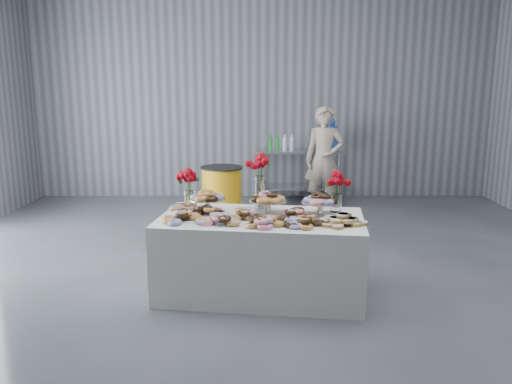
# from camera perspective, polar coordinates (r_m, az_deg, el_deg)

# --- Properties ---
(ground) EXTENTS (9.00, 9.00, 0.00)m
(ground) POSITION_cam_1_polar(r_m,az_deg,el_deg) (4.79, 1.58, -12.02)
(ground) COLOR #36393D
(ground) RESTS_ON ground
(room_walls) EXTENTS (8.04, 9.04, 4.02)m
(room_walls) POSITION_cam_1_polar(r_m,az_deg,el_deg) (4.51, -1.97, 20.78)
(room_walls) COLOR slate
(room_walls) RESTS_ON ground
(display_table) EXTENTS (2.01, 1.23, 0.75)m
(display_table) POSITION_cam_1_polar(r_m,az_deg,el_deg) (4.79, 0.59, -7.22)
(display_table) COLOR white
(display_table) RESTS_ON ground
(prep_table) EXTENTS (1.50, 0.60, 0.90)m
(prep_table) POSITION_cam_1_polar(r_m,az_deg,el_deg) (8.62, 4.94, 3.03)
(prep_table) COLOR silver
(prep_table) RESTS_ON ground
(donut_mounds) EXTENTS (1.89, 1.02, 0.09)m
(donut_mounds) POSITION_cam_1_polar(r_m,az_deg,el_deg) (4.62, 0.60, -2.50)
(donut_mounds) COLOR #C29447
(donut_mounds) RESTS_ON display_table
(cake_stand_left) EXTENTS (0.36, 0.36, 0.17)m
(cake_stand_left) POSITION_cam_1_polar(r_m,az_deg,el_deg) (4.88, -5.62, -0.62)
(cake_stand_left) COLOR silver
(cake_stand_left) RESTS_ON display_table
(cake_stand_mid) EXTENTS (0.36, 0.36, 0.17)m
(cake_stand_mid) POSITION_cam_1_polar(r_m,az_deg,el_deg) (4.78, 1.40, -0.82)
(cake_stand_mid) COLOR silver
(cake_stand_mid) RESTS_ON display_table
(cake_stand_right) EXTENTS (0.36, 0.36, 0.17)m
(cake_stand_right) POSITION_cam_1_polar(r_m,az_deg,el_deg) (4.76, 7.40, -0.98)
(cake_stand_right) COLOR silver
(cake_stand_right) RESTS_ON display_table
(danish_pile) EXTENTS (0.48, 0.48, 0.11)m
(danish_pile) POSITION_cam_1_polar(r_m,az_deg,el_deg) (4.49, 9.92, -2.95)
(danish_pile) COLOR white
(danish_pile) RESTS_ON display_table
(bouquet_left) EXTENTS (0.26, 0.26, 0.42)m
(bouquet_left) POSITION_cam_1_polar(r_m,az_deg,el_deg) (4.99, -7.65, 1.45)
(bouquet_left) COLOR white
(bouquet_left) RESTS_ON display_table
(bouquet_right) EXTENTS (0.26, 0.26, 0.42)m
(bouquet_right) POSITION_cam_1_polar(r_m,az_deg,el_deg) (4.88, 9.21, 1.15)
(bouquet_right) COLOR white
(bouquet_right) RESTS_ON display_table
(bouquet_center) EXTENTS (0.26, 0.26, 0.57)m
(bouquet_center) POSITION_cam_1_polar(r_m,az_deg,el_deg) (4.94, 0.50, 2.42)
(bouquet_center) COLOR silver
(bouquet_center) RESTS_ON display_table
(water_jug) EXTENTS (0.28, 0.28, 0.55)m
(water_jug) POSITION_cam_1_polar(r_m,az_deg,el_deg) (8.61, 8.35, 6.49)
(water_jug) COLOR #4174DE
(water_jug) RESTS_ON prep_table
(drink_bottles) EXTENTS (0.54, 0.08, 0.27)m
(drink_bottles) POSITION_cam_1_polar(r_m,az_deg,el_deg) (8.44, 2.88, 5.72)
(drink_bottles) COLOR #268C33
(drink_bottles) RESTS_ON prep_table
(person) EXTENTS (0.64, 0.46, 1.65)m
(person) POSITION_cam_1_polar(r_m,az_deg,el_deg) (7.91, 7.81, 3.69)
(person) COLOR #CC8C93
(person) RESTS_ON ground
(trash_barrel) EXTENTS (0.62, 0.62, 0.80)m
(trash_barrel) POSITION_cam_1_polar(r_m,az_deg,el_deg) (7.41, -3.92, -0.14)
(trash_barrel) COLOR #FFAE15
(trash_barrel) RESTS_ON ground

